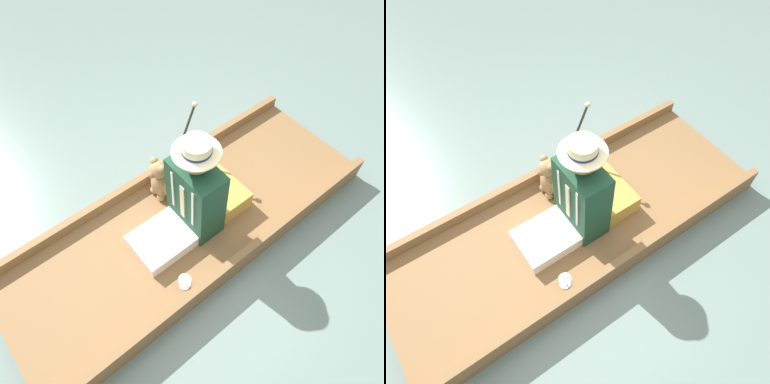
% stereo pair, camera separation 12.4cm
% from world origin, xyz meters
% --- Properties ---
extents(ground_plane, '(16.00, 16.00, 0.00)m').
position_xyz_m(ground_plane, '(0.00, 0.00, 0.00)').
color(ground_plane, slate).
extents(punt_boat, '(1.12, 3.07, 0.24)m').
position_xyz_m(punt_boat, '(0.00, 0.00, 0.08)').
color(punt_boat, brown).
rests_on(punt_boat, ground_plane).
extents(seat_cushion, '(0.46, 0.32, 0.17)m').
position_xyz_m(seat_cushion, '(0.00, -0.33, 0.22)').
color(seat_cushion, '#B7933D').
rests_on(seat_cushion, punt_boat).
extents(seated_person, '(0.41, 0.72, 0.92)m').
position_xyz_m(seated_person, '(-0.05, 0.02, 0.48)').
color(seated_person, white).
rests_on(seated_person, punt_boat).
extents(teddy_bear, '(0.29, 0.17, 0.41)m').
position_xyz_m(teddy_bear, '(0.35, 0.01, 0.33)').
color(teddy_bear, '#9E754C').
rests_on(teddy_bear, punt_boat).
extents(wine_glass, '(0.09, 0.09, 0.10)m').
position_xyz_m(wine_glass, '(-0.42, 0.36, 0.21)').
color(wine_glass, silver).
rests_on(wine_glass, punt_boat).
extents(walking_cane, '(0.04, 0.31, 0.68)m').
position_xyz_m(walking_cane, '(0.46, -0.34, 0.54)').
color(walking_cane, '#2D2823').
rests_on(walking_cane, punt_boat).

